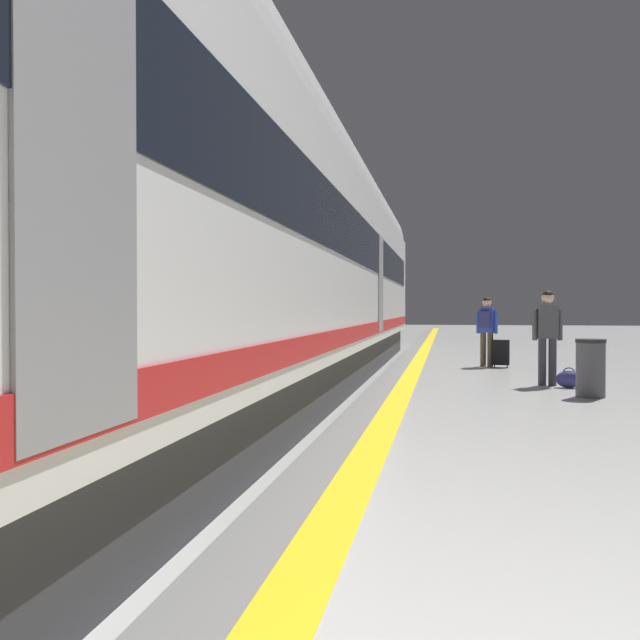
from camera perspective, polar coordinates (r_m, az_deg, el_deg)
safety_line_strip at (r=8.74m, az=5.40°, el=-8.18°), size 0.36×80.00×0.01m
tactile_edge_band at (r=8.77m, az=3.23°, el=-8.15°), size 0.62×80.00×0.01m
high_speed_train at (r=8.48m, az=-9.48°, el=8.49°), size 2.94×35.45×4.97m
passenger_near at (r=13.22m, az=18.00°, el=-0.82°), size 0.53×0.23×1.71m
duffel_bag_near at (r=13.02m, az=19.56°, el=-4.55°), size 0.44×0.26×0.36m
passenger_mid at (r=17.11m, az=13.38°, el=-0.44°), size 0.49×0.40×1.65m
suitcase_mid at (r=17.01m, az=14.50°, el=-2.57°), size 0.40×0.28×0.65m
waste_bin at (r=11.77m, az=21.13°, el=-3.65°), size 0.46×0.46×0.91m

